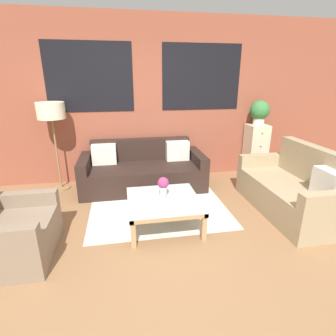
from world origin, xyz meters
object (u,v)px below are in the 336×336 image
at_px(armchair_corner, 7,233).
at_px(drawer_cabinet, 255,150).
at_px(couch_dark, 143,171).
at_px(flower_vase, 163,185).
at_px(potted_plant, 260,111).
at_px(settee_vintage, 293,191).
at_px(floor_lamp, 51,114).
at_px(coffee_table, 164,203).

relative_size(armchair_corner, drawer_cabinet, 0.95).
distance_m(armchair_corner, drawer_cabinet, 4.16).
distance_m(couch_dark, armchair_corner, 2.25).
bearing_deg(flower_vase, armchair_corner, -166.55).
bearing_deg(flower_vase, potted_plant, 35.84).
height_order(settee_vintage, floor_lamp, floor_lamp).
relative_size(floor_lamp, drawer_cabinet, 1.49).
relative_size(floor_lamp, potted_plant, 3.28).
bearing_deg(floor_lamp, armchair_corner, -95.12).
bearing_deg(drawer_cabinet, potted_plant, 90.00).
bearing_deg(potted_plant, floor_lamp, -178.91).
distance_m(settee_vintage, armchair_corner, 3.55).
distance_m(coffee_table, flower_vase, 0.22).
relative_size(potted_plant, flower_vase, 1.70).
distance_m(settee_vintage, coffee_table, 1.84).
bearing_deg(potted_plant, couch_dark, -174.00).
relative_size(settee_vintage, coffee_table, 1.85).
xyz_separation_m(drawer_cabinet, potted_plant, (0.00, 0.00, 0.73)).
bearing_deg(flower_vase, floor_lamp, 137.99).
bearing_deg(armchair_corner, coffee_table, 11.04).
relative_size(couch_dark, armchair_corner, 2.23).
bearing_deg(settee_vintage, potted_plant, 82.71).
bearing_deg(couch_dark, armchair_corner, -133.43).
height_order(settee_vintage, coffee_table, settee_vintage).
relative_size(couch_dark, potted_plant, 4.66).
distance_m(floor_lamp, potted_plant, 3.56).
distance_m(floor_lamp, drawer_cabinet, 3.64).
xyz_separation_m(settee_vintage, flower_vase, (-1.83, 0.03, 0.21)).
bearing_deg(couch_dark, drawer_cabinet, 5.99).
bearing_deg(armchair_corner, floor_lamp, 84.88).
xyz_separation_m(couch_dark, potted_plant, (2.17, 0.23, 0.94)).
xyz_separation_m(couch_dark, armchair_corner, (-1.55, -1.63, -0.00)).
height_order(couch_dark, potted_plant, potted_plant).
height_order(settee_vintage, potted_plant, potted_plant).
xyz_separation_m(settee_vintage, floor_lamp, (-3.37, 1.41, 0.95)).
distance_m(armchair_corner, floor_lamp, 2.05).
height_order(settee_vintage, drawer_cabinet, drawer_cabinet).
height_order(settee_vintage, flower_vase, settee_vintage).
bearing_deg(armchair_corner, potted_plant, 26.62).
height_order(armchair_corner, flower_vase, armchair_corner).
distance_m(coffee_table, potted_plant, 2.69).
height_order(floor_lamp, potted_plant, floor_lamp).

